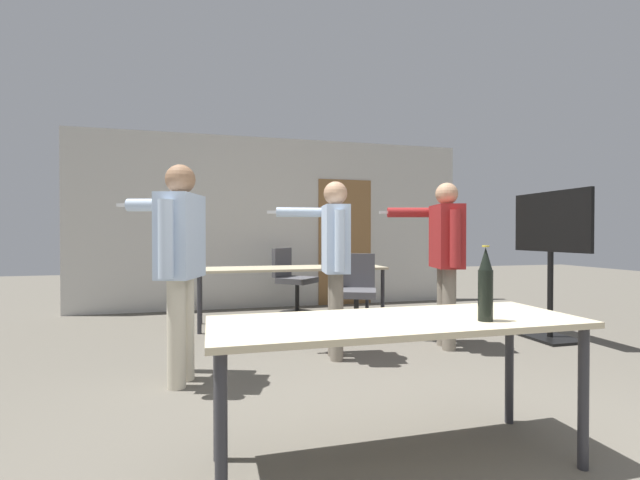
{
  "coord_description": "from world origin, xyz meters",
  "views": [
    {
      "loc": [
        -1.07,
        -1.5,
        1.15
      ],
      "look_at": [
        -0.12,
        2.17,
        1.1
      ],
      "focal_mm": 24.0,
      "sensor_mm": 36.0,
      "label": 1
    }
  ],
  "objects_px": {
    "person_right_polo": "(445,249)",
    "beer_bottle": "(486,285)",
    "tv_screen": "(551,248)",
    "person_far_watching": "(179,252)",
    "office_chair_far_left": "(293,283)",
    "person_near_casual": "(334,251)",
    "office_chair_side_rolled": "(357,295)"
  },
  "relations": [
    {
      "from": "person_near_casual",
      "to": "office_chair_far_left",
      "type": "distance_m",
      "value": 2.34
    },
    {
      "from": "person_right_polo",
      "to": "beer_bottle",
      "type": "relative_size",
      "value": 4.56
    },
    {
      "from": "person_near_casual",
      "to": "person_right_polo",
      "type": "height_order",
      "value": "person_right_polo"
    },
    {
      "from": "person_near_casual",
      "to": "office_chair_side_rolled",
      "type": "bearing_deg",
      "value": -21.82
    },
    {
      "from": "office_chair_far_left",
      "to": "person_right_polo",
      "type": "bearing_deg",
      "value": 70.11
    },
    {
      "from": "person_near_casual",
      "to": "beer_bottle",
      "type": "xyz_separation_m",
      "value": [
        0.18,
        -2.0,
        -0.1
      ]
    },
    {
      "from": "person_right_polo",
      "to": "office_chair_side_rolled",
      "type": "relative_size",
      "value": 1.84
    },
    {
      "from": "office_chair_far_left",
      "to": "person_far_watching",
      "type": "bearing_deg",
      "value": 14.71
    },
    {
      "from": "beer_bottle",
      "to": "office_chair_far_left",
      "type": "bearing_deg",
      "value": 91.72
    },
    {
      "from": "tv_screen",
      "to": "beer_bottle",
      "type": "height_order",
      "value": "tv_screen"
    },
    {
      "from": "person_right_polo",
      "to": "beer_bottle",
      "type": "xyz_separation_m",
      "value": [
        -1.02,
        -2.07,
        -0.1
      ]
    },
    {
      "from": "tv_screen",
      "to": "person_right_polo",
      "type": "relative_size",
      "value": 0.97
    },
    {
      "from": "office_chair_side_rolled",
      "to": "beer_bottle",
      "type": "relative_size",
      "value": 2.48
    },
    {
      "from": "office_chair_far_left",
      "to": "beer_bottle",
      "type": "relative_size",
      "value": 2.59
    },
    {
      "from": "office_chair_far_left",
      "to": "person_near_casual",
      "type": "bearing_deg",
      "value": 41.4
    },
    {
      "from": "person_far_watching",
      "to": "person_right_polo",
      "type": "bearing_deg",
      "value": -62.77
    },
    {
      "from": "tv_screen",
      "to": "person_near_casual",
      "type": "xyz_separation_m",
      "value": [
        -2.49,
        -0.08,
        -0.0
      ]
    },
    {
      "from": "person_near_casual",
      "to": "person_far_watching",
      "type": "xyz_separation_m",
      "value": [
        -1.35,
        -0.35,
        0.01
      ]
    },
    {
      "from": "beer_bottle",
      "to": "person_near_casual",
      "type": "bearing_deg",
      "value": 95.07
    },
    {
      "from": "person_right_polo",
      "to": "office_chair_far_left",
      "type": "height_order",
      "value": "person_right_polo"
    },
    {
      "from": "person_near_casual",
      "to": "office_chair_side_rolled",
      "type": "distance_m",
      "value": 1.36
    },
    {
      "from": "person_near_casual",
      "to": "office_chair_far_left",
      "type": "height_order",
      "value": "person_near_casual"
    },
    {
      "from": "person_far_watching",
      "to": "beer_bottle",
      "type": "xyz_separation_m",
      "value": [
        1.52,
        -1.64,
        -0.11
      ]
    },
    {
      "from": "person_right_polo",
      "to": "office_chair_side_rolled",
      "type": "bearing_deg",
      "value": 44.53
    },
    {
      "from": "person_far_watching",
      "to": "tv_screen",
      "type": "bearing_deg",
      "value": -65.81
    },
    {
      "from": "person_right_polo",
      "to": "person_far_watching",
      "type": "height_order",
      "value": "person_far_watching"
    },
    {
      "from": "tv_screen",
      "to": "office_chair_far_left",
      "type": "bearing_deg",
      "value": -131.94
    },
    {
      "from": "person_near_casual",
      "to": "person_far_watching",
      "type": "relative_size",
      "value": 0.97
    },
    {
      "from": "tv_screen",
      "to": "person_far_watching",
      "type": "height_order",
      "value": "person_far_watching"
    },
    {
      "from": "person_near_casual",
      "to": "person_far_watching",
      "type": "height_order",
      "value": "person_far_watching"
    },
    {
      "from": "person_right_polo",
      "to": "beer_bottle",
      "type": "height_order",
      "value": "person_right_polo"
    },
    {
      "from": "tv_screen",
      "to": "person_near_casual",
      "type": "height_order",
      "value": "person_near_casual"
    }
  ]
}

